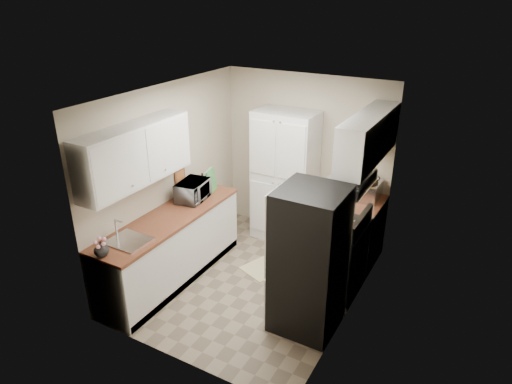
# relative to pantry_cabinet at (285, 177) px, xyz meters

# --- Properties ---
(ground) EXTENTS (3.20, 3.20, 0.00)m
(ground) POSITION_rel_pantry_cabinet_xyz_m (0.20, -1.32, -1.00)
(ground) COLOR #7A6B56
(ground) RESTS_ON ground
(room_shell) EXTENTS (2.64, 3.24, 2.52)m
(room_shell) POSITION_rel_pantry_cabinet_xyz_m (0.18, -1.32, 0.63)
(room_shell) COLOR beige
(room_shell) RESTS_ON ground
(pantry_cabinet) EXTENTS (0.90, 0.55, 2.00)m
(pantry_cabinet) POSITION_rel_pantry_cabinet_xyz_m (0.00, 0.00, 0.00)
(pantry_cabinet) COLOR silver
(pantry_cabinet) RESTS_ON ground
(base_cabinet_left) EXTENTS (0.60, 2.30, 0.88)m
(base_cabinet_left) POSITION_rel_pantry_cabinet_xyz_m (-0.79, -1.75, -0.56)
(base_cabinet_left) COLOR silver
(base_cabinet_left) RESTS_ON ground
(countertop_left) EXTENTS (0.63, 2.33, 0.04)m
(countertop_left) POSITION_rel_pantry_cabinet_xyz_m (-0.79, -1.75, -0.10)
(countertop_left) COLOR brown
(countertop_left) RESTS_ON base_cabinet_left
(base_cabinet_right) EXTENTS (0.60, 0.80, 0.88)m
(base_cabinet_right) POSITION_rel_pantry_cabinet_xyz_m (1.19, -0.12, -0.56)
(base_cabinet_right) COLOR silver
(base_cabinet_right) RESTS_ON ground
(countertop_right) EXTENTS (0.63, 0.83, 0.04)m
(countertop_right) POSITION_rel_pantry_cabinet_xyz_m (1.19, -0.12, -0.10)
(countertop_right) COLOR brown
(countertop_right) RESTS_ON base_cabinet_right
(electric_range) EXTENTS (0.71, 0.78, 1.13)m
(electric_range) POSITION_rel_pantry_cabinet_xyz_m (1.17, -0.93, -0.52)
(electric_range) COLOR #B7B7BC
(electric_range) RESTS_ON ground
(refrigerator) EXTENTS (0.70, 0.72, 1.70)m
(refrigerator) POSITION_rel_pantry_cabinet_xyz_m (1.14, -1.73, -0.15)
(refrigerator) COLOR #B7B7BC
(refrigerator) RESTS_ON ground
(microwave) EXTENTS (0.40, 0.53, 0.27)m
(microwave) POSITION_rel_pantry_cabinet_xyz_m (-0.82, -1.18, 0.05)
(microwave) COLOR silver
(microwave) RESTS_ON countertop_left
(wine_bottle) EXTENTS (0.07, 0.07, 0.28)m
(wine_bottle) POSITION_rel_pantry_cabinet_xyz_m (-0.81, -0.96, 0.06)
(wine_bottle) COLOR black
(wine_bottle) RESTS_ON countertop_left
(flower_vase) EXTENTS (0.20, 0.20, 0.17)m
(flower_vase) POSITION_rel_pantry_cabinet_xyz_m (-0.83, -2.83, 0.01)
(flower_vase) COLOR white
(flower_vase) RESTS_ON countertop_left
(cutting_board) EXTENTS (0.09, 0.26, 0.33)m
(cutting_board) POSITION_rel_pantry_cabinet_xyz_m (-0.76, -0.81, 0.09)
(cutting_board) COLOR #419248
(cutting_board) RESTS_ON countertop_left
(toaster_oven) EXTENTS (0.35, 0.44, 0.25)m
(toaster_oven) POSITION_rel_pantry_cabinet_xyz_m (1.24, 0.02, 0.05)
(toaster_oven) COLOR #B7B6BB
(toaster_oven) RESTS_ON countertop_right
(fruit_basket) EXTENTS (0.33, 0.33, 0.12)m
(fruit_basket) POSITION_rel_pantry_cabinet_xyz_m (1.26, -0.00, 0.23)
(fruit_basket) COLOR orange
(fruit_basket) RESTS_ON toaster_oven
(kitchen_mat) EXTENTS (0.69, 0.86, 0.01)m
(kitchen_mat) POSITION_rel_pantry_cabinet_xyz_m (0.21, -0.87, -0.99)
(kitchen_mat) COLOR #D0C28A
(kitchen_mat) RESTS_ON ground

